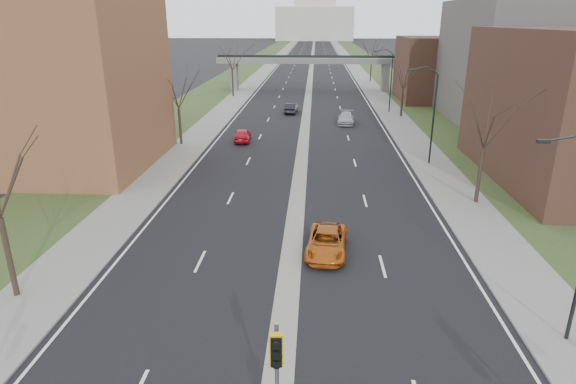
# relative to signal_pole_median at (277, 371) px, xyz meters

# --- Properties ---
(road_surface) EXTENTS (20.00, 600.00, 0.01)m
(road_surface) POSITION_rel_signal_pole_median_xyz_m (-0.24, 150.32, -3.23)
(road_surface) COLOR black
(road_surface) RESTS_ON ground
(median_strip) EXTENTS (1.20, 600.00, 0.02)m
(median_strip) POSITION_rel_signal_pole_median_xyz_m (-0.24, 150.32, -3.23)
(median_strip) COLOR gray
(median_strip) RESTS_ON ground
(sidewalk_right) EXTENTS (4.00, 600.00, 0.12)m
(sidewalk_right) POSITION_rel_signal_pole_median_xyz_m (11.76, 150.32, -3.17)
(sidewalk_right) COLOR gray
(sidewalk_right) RESTS_ON ground
(sidewalk_left) EXTENTS (4.00, 600.00, 0.12)m
(sidewalk_left) POSITION_rel_signal_pole_median_xyz_m (-12.24, 150.32, -3.17)
(sidewalk_left) COLOR gray
(sidewalk_left) RESTS_ON ground
(grass_verge_right) EXTENTS (8.00, 600.00, 0.10)m
(grass_verge_right) POSITION_rel_signal_pole_median_xyz_m (17.76, 150.32, -3.18)
(grass_verge_right) COLOR #293C1B
(grass_verge_right) RESTS_ON ground
(grass_verge_left) EXTENTS (8.00, 600.00, 0.10)m
(grass_verge_left) POSITION_rel_signal_pole_median_xyz_m (-18.24, 150.32, -3.18)
(grass_verge_left) COLOR #293C1B
(grass_verge_left) RESTS_ON ground
(commercial_block_mid) EXTENTS (18.00, 22.00, 15.00)m
(commercial_block_mid) POSITION_rel_signal_pole_median_xyz_m (27.76, 52.32, 4.27)
(commercial_block_mid) COLOR #55534E
(commercial_block_mid) RESTS_ON ground
(commercial_block_far) EXTENTS (14.00, 14.00, 10.00)m
(commercial_block_far) POSITION_rel_signal_pole_median_xyz_m (21.76, 70.32, 1.77)
(commercial_block_far) COLOR #462B20
(commercial_block_far) RESTS_ON ground
(pedestrian_bridge) EXTENTS (34.00, 3.00, 6.45)m
(pedestrian_bridge) POSITION_rel_signal_pole_median_xyz_m (-0.24, 80.32, 1.61)
(pedestrian_bridge) COLOR slate
(pedestrian_bridge) RESTS_ON ground
(capitol) EXTENTS (48.00, 42.00, 55.75)m
(capitol) POSITION_rel_signal_pole_median_xyz_m (-0.24, 320.32, 15.36)
(capitol) COLOR beige
(capitol) RESTS_ON ground
(streetlight_mid) EXTENTS (2.61, 0.20, 8.70)m
(streetlight_mid) POSITION_rel_signal_pole_median_xyz_m (10.75, 32.32, 3.72)
(streetlight_mid) COLOR black
(streetlight_mid) RESTS_ON sidewalk_right
(streetlight_far) EXTENTS (2.61, 0.20, 8.70)m
(streetlight_far) POSITION_rel_signal_pole_median_xyz_m (10.75, 58.32, 3.72)
(streetlight_far) COLOR black
(streetlight_far) RESTS_ON sidewalk_right
(tree_left_b) EXTENTS (6.75, 6.75, 8.81)m
(tree_left_b) POSITION_rel_signal_pole_median_xyz_m (-13.24, 38.32, 2.99)
(tree_left_b) COLOR #382B21
(tree_left_b) RESTS_ON sidewalk_left
(tree_left_c) EXTENTS (7.65, 7.65, 9.99)m
(tree_left_c) POSITION_rel_signal_pole_median_xyz_m (-13.24, 72.32, 3.81)
(tree_left_c) COLOR #382B21
(tree_left_c) RESTS_ON sidewalk_left
(tree_right_a) EXTENTS (7.20, 7.20, 9.40)m
(tree_right_a) POSITION_rel_signal_pole_median_xyz_m (12.76, 22.32, 3.40)
(tree_right_a) COLOR #382B21
(tree_right_a) RESTS_ON sidewalk_right
(tree_right_b) EXTENTS (6.30, 6.30, 8.22)m
(tree_right_b) POSITION_rel_signal_pole_median_xyz_m (12.76, 55.32, 2.59)
(tree_right_b) COLOR #382B21
(tree_right_b) RESTS_ON sidewalk_right
(tree_right_c) EXTENTS (7.65, 7.65, 9.99)m
(tree_right_c) POSITION_rel_signal_pole_median_xyz_m (12.76, 95.32, 3.81)
(tree_right_c) COLOR #382B21
(tree_right_c) RESTS_ON sidewalk_right
(signal_pole_median) EXTENTS (0.54, 0.76, 4.64)m
(signal_pole_median) POSITION_rel_signal_pole_median_xyz_m (0.00, 0.00, 0.00)
(signal_pole_median) COLOR gray
(signal_pole_median) RESTS_ON ground
(car_left_near) EXTENTS (2.03, 4.34, 1.44)m
(car_left_near) POSITION_rel_signal_pole_median_xyz_m (-6.90, 40.20, -2.52)
(car_left_near) COLOR red
(car_left_near) RESTS_ON ground
(car_left_far) EXTENTS (1.84, 4.39, 1.41)m
(car_left_far) POSITION_rel_signal_pole_median_xyz_m (-2.40, 57.37, -2.53)
(car_left_far) COLOR black
(car_left_far) RESTS_ON ground
(car_right_near) EXTENTS (2.61, 4.96, 1.33)m
(car_right_near) POSITION_rel_signal_pole_median_xyz_m (1.76, 13.85, -2.57)
(car_right_near) COLOR #B15312
(car_right_near) RESTS_ON ground
(car_right_mid) EXTENTS (2.42, 5.09, 1.43)m
(car_right_mid) POSITION_rel_signal_pole_median_xyz_m (4.95, 50.34, -2.52)
(car_right_mid) COLOR #98999F
(car_right_mid) RESTS_ON ground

